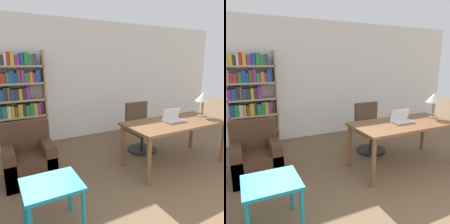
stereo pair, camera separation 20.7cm
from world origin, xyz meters
TOP-DOWN VIEW (x-y plane):
  - wall_back at (0.00, 4.53)m, footprint 8.00×0.06m
  - desk at (0.72, 2.32)m, footprint 1.80×0.84m
  - laptop at (0.71, 2.37)m, footprint 0.38×0.20m
  - table_lamp at (1.43, 2.36)m, footprint 0.29×0.29m
  - office_chair at (0.58, 3.13)m, footprint 0.58×0.58m
  - side_table_blue at (-1.55, 1.75)m, footprint 0.58×0.52m
  - armchair at (-1.60, 3.02)m, footprint 0.72×0.64m
  - bookshelf at (-1.54, 4.34)m, footprint 0.98×0.28m

SIDE VIEW (x-z plane):
  - armchair at x=-1.60m, z-range -0.14..0.73m
  - office_chair at x=0.58m, z-range -0.05..0.91m
  - side_table_blue at x=-1.55m, z-range 0.19..0.74m
  - desk at x=0.72m, z-range 0.29..1.07m
  - laptop at x=0.71m, z-range 0.71..0.93m
  - bookshelf at x=-1.54m, z-range -0.03..1.97m
  - table_lamp at x=1.43m, z-range 0.90..1.35m
  - wall_back at x=0.00m, z-range 0.00..2.70m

